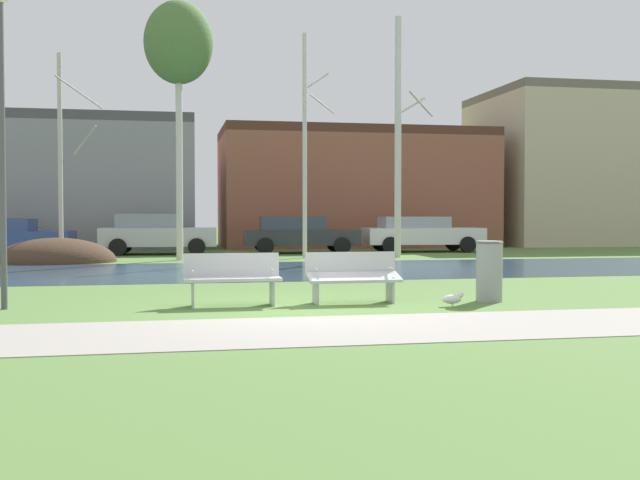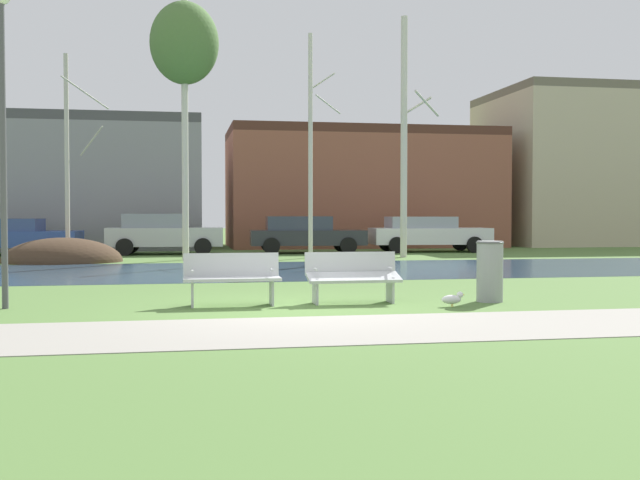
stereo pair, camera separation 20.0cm
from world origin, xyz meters
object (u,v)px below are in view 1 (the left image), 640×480
object	(u,v)px
bench_left	(232,277)
parked_hatch_third_dark	(299,234)
parked_van_nearest_blue	(4,236)
streetlamp	(1,91)
parked_wagon_fourth_white	(421,233)
trash_bin	(489,270)
seagull	(453,299)
bench_right	(353,276)
parked_sedan_second_silver	(157,233)

from	to	relation	value
bench_left	parked_hatch_third_dark	bearing A→B (deg)	76.70
parked_van_nearest_blue	parked_hatch_third_dark	world-z (taller)	parked_hatch_third_dark
streetlamp	parked_wagon_fourth_white	size ratio (longest dim) A/B	1.07
trash_bin	seagull	distance (m)	1.14
bench_right	bench_left	bearing A→B (deg)	180.00
bench_right	streetlamp	bearing A→B (deg)	177.55
bench_left	streetlamp	bearing A→B (deg)	176.16
parked_van_nearest_blue	parked_hatch_third_dark	size ratio (longest dim) A/B	1.05
streetlamp	parked_sedan_second_silver	bearing A→B (deg)	82.64
seagull	streetlamp	world-z (taller)	streetlamp
bench_left	parked_hatch_third_dark	distance (m)	16.96
parked_van_nearest_blue	parked_wagon_fourth_white	bearing A→B (deg)	-0.62
seagull	parked_wagon_fourth_white	size ratio (longest dim) A/B	0.08
bench_left	parked_wagon_fourth_white	world-z (taller)	parked_wagon_fourth_white
trash_bin	parked_sedan_second_silver	size ratio (longest dim) A/B	0.24
bench_left	streetlamp	xyz separation A→B (m)	(-3.63, 0.24, 3.00)
bench_left	bench_right	distance (m)	2.06
seagull	parked_van_nearest_blue	xyz separation A→B (m)	(-10.56, 17.59, 0.60)
trash_bin	parked_van_nearest_blue	world-z (taller)	parked_van_nearest_blue
bench_left	bench_right	xyz separation A→B (m)	(2.06, 0.00, 0.00)
parked_sedan_second_silver	bench_left	bearing A→B (deg)	-84.82
bench_left	parked_van_nearest_blue	bearing A→B (deg)	112.63
bench_left	parked_sedan_second_silver	distance (m)	16.73
bench_left	parked_wagon_fourth_white	size ratio (longest dim) A/B	0.33
parked_hatch_third_dark	parked_wagon_fourth_white	xyz separation A→B (m)	(5.02, 0.10, 0.00)
streetlamp	parked_wagon_fourth_white	distance (m)	20.80
bench_right	trash_bin	world-z (taller)	trash_bin
parked_sedan_second_silver	parked_wagon_fourth_white	world-z (taller)	parked_sedan_second_silver
parked_wagon_fourth_white	seagull	bearing A→B (deg)	-107.10
bench_right	parked_van_nearest_blue	distance (m)	19.06
bench_left	parked_hatch_third_dark	world-z (taller)	parked_hatch_third_dark
trash_bin	parked_wagon_fourth_white	distance (m)	17.43
parked_wagon_fourth_white	parked_sedan_second_silver	bearing A→B (deg)	179.67
streetlamp	parked_hatch_third_dark	xyz separation A→B (m)	(7.53, 16.26, -2.71)
parked_wagon_fourth_white	streetlamp	bearing A→B (deg)	-127.50
bench_left	parked_hatch_third_dark	size ratio (longest dim) A/B	0.35
bench_left	parked_van_nearest_blue	xyz separation A→B (m)	(-6.99, 16.77, 0.26)
trash_bin	parked_sedan_second_silver	xyz separation A→B (m)	(-5.96, 16.90, 0.26)
streetlamp	parked_van_nearest_blue	world-z (taller)	streetlamp
trash_bin	parked_wagon_fourth_white	world-z (taller)	parked_wagon_fourth_white
bench_right	parked_hatch_third_dark	distance (m)	16.61
seagull	parked_van_nearest_blue	size ratio (longest dim) A/B	0.09
parked_sedan_second_silver	parked_hatch_third_dark	world-z (taller)	parked_sedan_second_silver
trash_bin	parked_van_nearest_blue	bearing A→B (deg)	123.93
bench_right	streetlamp	xyz separation A→B (m)	(-5.69, 0.24, 3.00)
parked_sedan_second_silver	bench_right	bearing A→B (deg)	-77.90
bench_right	parked_van_nearest_blue	xyz separation A→B (m)	(-9.05, 16.77, 0.26)
seagull	parked_van_nearest_blue	bearing A→B (deg)	120.97
bench_right	parked_wagon_fourth_white	bearing A→B (deg)	67.54
streetlamp	parked_sedan_second_silver	size ratio (longest dim) A/B	1.18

